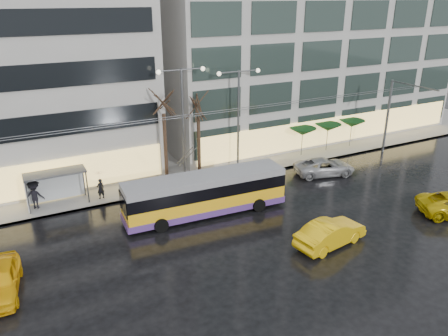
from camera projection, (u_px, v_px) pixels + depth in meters
ground at (223, 248)px, 26.53m from camera, size 140.00×140.00×0.00m
sidewalk at (171, 166)px, 38.92m from camera, size 80.00×10.00×0.15m
kerb at (193, 186)px, 34.83m from camera, size 80.00×0.10×0.15m
building_right at (302, 12)px, 45.61m from camera, size 32.00×14.00×25.00m
trolleybus at (206, 195)px, 30.16m from camera, size 11.49×4.71×5.28m
catenary at (186, 143)px, 31.94m from camera, size 42.24×5.12×7.00m
bus_shelter at (50, 181)px, 31.08m from camera, size 4.20×1.60×2.51m
street_lamp_near at (183, 109)px, 34.09m from camera, size 3.96×0.36×9.03m
street_lamp_far at (238, 106)px, 36.31m from camera, size 3.96×0.36×8.53m
tree_a at (163, 97)px, 33.21m from camera, size 3.20×3.20×8.40m
tree_b at (198, 101)px, 34.90m from camera, size 3.20×3.20×7.70m
parasol_a at (303, 132)px, 40.65m from camera, size 2.50×2.50×2.65m
parasol_b at (328, 127)px, 41.93m from camera, size 2.50×2.50×2.65m
parasol_c at (352, 124)px, 43.20m from camera, size 2.50×2.50×2.65m
taxi_b at (330, 233)px, 26.60m from camera, size 5.07×2.43×1.60m
sedan_silver at (325, 167)px, 37.08m from camera, size 5.54×3.59×1.42m
pedestrian_a at (100, 180)px, 32.09m from camera, size 1.20×1.21×2.19m
pedestrian_b at (80, 182)px, 33.50m from camera, size 0.93×0.81×1.63m
pedestrian_c at (34, 193)px, 30.76m from camera, size 1.43×1.12×2.11m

